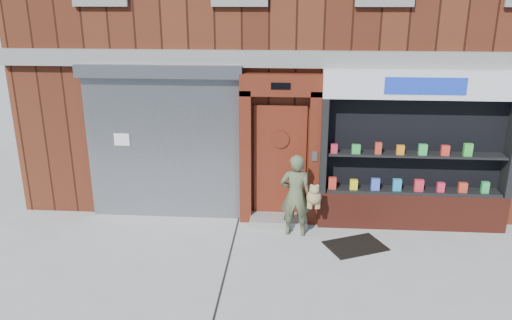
# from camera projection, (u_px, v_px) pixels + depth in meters

# --- Properties ---
(ground) EXTENTS (80.00, 80.00, 0.00)m
(ground) POSITION_uv_depth(u_px,v_px,m) (322.00, 271.00, 8.05)
(ground) COLOR #9E9E99
(ground) RESTS_ON ground
(building) EXTENTS (12.00, 8.16, 8.00)m
(building) POSITION_uv_depth(u_px,v_px,m) (316.00, 6.00, 12.49)
(building) COLOR #4A1E11
(building) RESTS_ON ground
(shutter_bay) EXTENTS (3.10, 0.30, 3.04)m
(shutter_bay) POSITION_uv_depth(u_px,v_px,m) (163.00, 134.00, 9.55)
(shutter_bay) COLOR gray
(shutter_bay) RESTS_ON ground
(red_door_bay) EXTENTS (1.52, 0.58, 2.90)m
(red_door_bay) POSITION_uv_depth(u_px,v_px,m) (280.00, 150.00, 9.41)
(red_door_bay) COLOR #5C1D0F
(red_door_bay) RESTS_ON ground
(pharmacy_bay) EXTENTS (3.50, 0.41, 3.00)m
(pharmacy_bay) POSITION_uv_depth(u_px,v_px,m) (415.00, 158.00, 9.22)
(pharmacy_bay) COLOR maroon
(pharmacy_bay) RESTS_ON ground
(woman) EXTENTS (0.75, 0.42, 1.55)m
(woman) POSITION_uv_depth(u_px,v_px,m) (297.00, 195.00, 9.07)
(woman) COLOR #535E3D
(woman) RESTS_ON ground
(doormat) EXTENTS (1.19, 1.04, 0.02)m
(doormat) POSITION_uv_depth(u_px,v_px,m) (355.00, 246.00, 8.84)
(doormat) COLOR black
(doormat) RESTS_ON ground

